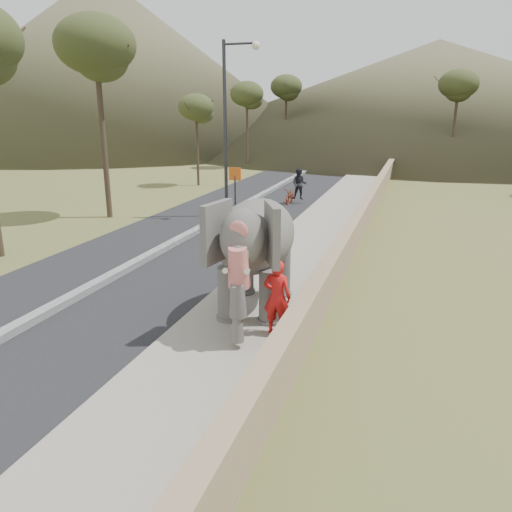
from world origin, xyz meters
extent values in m
plane|color=olive|center=(0.00, 0.00, 0.00)|extent=(160.00, 160.00, 0.00)
cube|color=black|center=(-5.00, 10.00, 0.01)|extent=(7.00, 120.00, 0.03)
cube|color=black|center=(-5.00, 10.00, 0.11)|extent=(0.35, 120.00, 0.22)
cube|color=#9E9687|center=(0.00, 10.00, 0.07)|extent=(3.00, 120.00, 0.15)
cube|color=tan|center=(1.65, 10.00, 0.55)|extent=(0.30, 120.00, 1.10)
cylinder|color=#323338|center=(-5.00, 14.73, 4.00)|extent=(0.16, 0.16, 8.00)
cylinder|color=#323338|center=(-4.20, 14.73, 7.80)|extent=(1.60, 0.10, 0.10)
sphere|color=#FFF2CC|center=(-3.50, 14.73, 7.70)|extent=(0.36, 0.36, 0.36)
cylinder|color=#2D2D33|center=(-4.50, 14.62, 1.00)|extent=(0.08, 0.08, 2.00)
cube|color=orange|center=(-4.50, 14.62, 2.10)|extent=(0.60, 0.05, 0.60)
cone|color=brown|center=(-38.00, 55.00, 11.00)|extent=(60.00, 60.00, 22.00)
cone|color=brown|center=(5.00, 70.00, 7.00)|extent=(80.00, 80.00, 14.00)
imported|color=red|center=(0.95, 2.55, 1.03)|extent=(0.64, 0.42, 1.76)
imported|color=maroon|center=(-2.89, 19.01, 0.42)|extent=(0.59, 1.63, 0.85)
imported|color=black|center=(-2.39, 19.01, 1.09)|extent=(0.83, 0.66, 1.69)
camera|label=1|loc=(3.73, -7.56, 5.12)|focal=35.00mm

